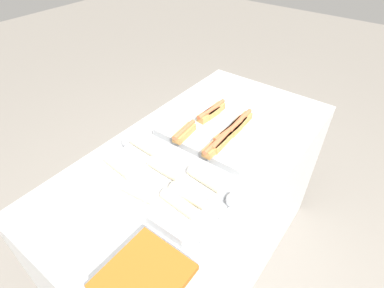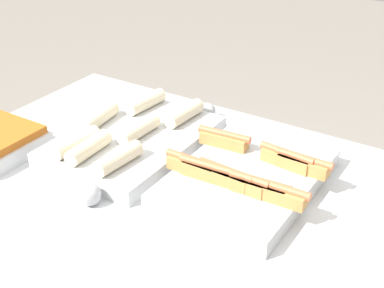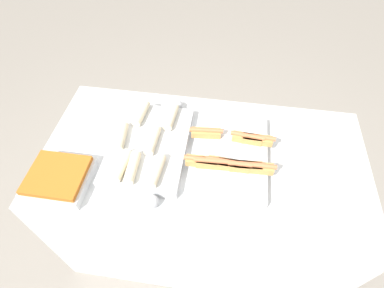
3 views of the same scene
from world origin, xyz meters
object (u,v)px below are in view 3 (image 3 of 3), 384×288
Objects in this scene: tray_hotdogs at (230,155)px; serving_spoon_far at (175,106)px; tray_wraps at (148,145)px; serving_spoon_near at (150,201)px; tray_side_front at (59,178)px.

serving_spoon_far is at bearing 136.60° from tray_hotdogs.
serving_spoon_near is at bearing -74.84° from tray_wraps.
tray_wraps is 0.30m from serving_spoon_near.
tray_wraps reaches higher than serving_spoon_near.
tray_wraps is at bearing 105.16° from serving_spoon_near.
tray_hotdogs reaches higher than tray_side_front.
tray_side_front is (-0.35, -0.24, 0.00)m from tray_wraps.
tray_wraps is at bearing -104.99° from serving_spoon_far.
serving_spoon_near is at bearing -90.16° from serving_spoon_far.
tray_hotdogs reaches higher than serving_spoon_far.
tray_wraps is 0.31m from serving_spoon_far.
serving_spoon_far is (-0.32, 0.30, -0.01)m from tray_hotdogs.
serving_spoon_near is (0.43, -0.05, -0.01)m from tray_side_front.
tray_side_front is 1.03× the size of serving_spoon_near.
tray_hotdogs is at bearing -0.27° from tray_wraps.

